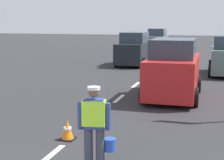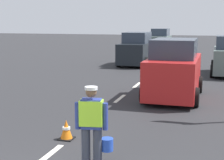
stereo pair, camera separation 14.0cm
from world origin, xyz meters
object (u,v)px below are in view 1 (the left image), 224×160
traffic_cone_near (67,130)px  car_oncoming_third (157,41)px  car_oncoming_second (134,50)px  car_outgoing_ahead (173,71)px  road_worker (95,123)px

traffic_cone_near → car_oncoming_third: 25.56m
traffic_cone_near → car_oncoming_second: (-1.63, 15.25, 0.78)m
car_oncoming_second → traffic_cone_near: bearing=-83.9°
car_oncoming_second → car_outgoing_ahead: bearing=-69.3°
road_worker → car_oncoming_second: size_ratio=0.39×
traffic_cone_near → car_oncoming_third: size_ratio=0.13×
car_oncoming_second → car_oncoming_third: 10.25m
road_worker → car_oncoming_second: bearing=99.7°
car_oncoming_third → traffic_cone_near: bearing=-86.3°
road_worker → car_outgoing_ahead: bearing=83.5°
traffic_cone_near → car_oncoming_second: bearing=96.1°
car_outgoing_ahead → car_oncoming_third: bearing=100.4°
car_oncoming_second → car_outgoing_ahead: 10.28m
road_worker → car_outgoing_ahead: (0.79, 7.02, 0.13)m
car_oncoming_second → car_outgoing_ahead: size_ratio=1.05×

